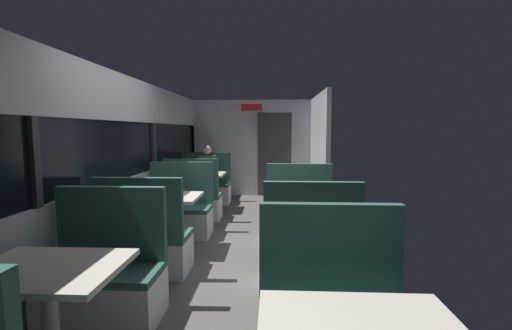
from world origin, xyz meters
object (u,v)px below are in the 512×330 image
Objects in this scene: bench_mid_window_facing_entry at (179,214)px; bench_front_aisle_facing_entry at (333,328)px; bench_rear_aisle_facing_end at (310,254)px; bench_rear_aisle_facing_entry at (300,219)px; dining_table_mid_window at (164,203)px; dining_table_near_window at (48,282)px; bench_far_window_facing_end at (193,201)px; bench_mid_window_facing_end at (145,245)px; dining_table_far_window at (201,178)px; bench_near_window_facing_entry at (105,281)px; bench_far_window_facing_entry at (208,188)px; seated_passenger at (207,179)px; dining_table_rear_aisle at (305,208)px.

bench_mid_window_facing_entry is 3.42m from bench_front_aisle_facing_entry.
bench_rear_aisle_facing_entry is at bearing 90.00° from bench_rear_aisle_facing_end.
bench_rear_aisle_facing_end is at bearing -26.68° from dining_table_mid_window.
bench_front_aisle_facing_entry and bench_rear_aisle_facing_entry have the same top height.
dining_table_near_window is 3.94m from bench_far_window_facing_end.
bench_mid_window_facing_end and bench_far_window_facing_end have the same top height.
bench_mid_window_facing_end reaches higher than dining_table_far_window.
bench_rear_aisle_facing_end is (1.79, 0.71, 0.00)m from bench_near_window_facing_entry.
bench_near_window_facing_entry is 4.62m from bench_far_window_facing_entry.
dining_table_mid_window is 0.71× the size of seated_passenger.
bench_near_window_facing_entry and bench_far_window_facing_end have the same top height.
bench_far_window_facing_end is at bearing 90.00° from dining_table_near_window.
bench_front_aisle_facing_entry is at bearing -90.00° from bench_rear_aisle_facing_entry.
bench_rear_aisle_facing_end is (1.79, -1.60, 0.00)m from bench_mid_window_facing_entry.
dining_table_far_window is at bearing 90.00° from bench_near_window_facing_entry.
bench_mid_window_facing_end is at bearing 90.00° from dining_table_near_window.
dining_table_far_window is 0.64m from seated_passenger.
bench_mid_window_facing_end is 1.00× the size of bench_rear_aisle_facing_entry.
bench_mid_window_facing_entry is (0.00, 3.01, -0.31)m from dining_table_near_window.
bench_mid_window_facing_entry is at bearing -90.00° from bench_far_window_facing_entry.
bench_rear_aisle_facing_end is (1.79, 1.41, -0.31)m from dining_table_near_window.
bench_rear_aisle_facing_entry is (0.00, 1.40, 0.00)m from bench_rear_aisle_facing_end.
dining_table_rear_aisle is at bearing 49.72° from dining_table_near_window.
seated_passenger is at bearing 119.69° from dining_table_rear_aisle.
dining_table_near_window and dining_table_rear_aisle have the same top height.
bench_mid_window_facing_end is at bearing -90.00° from bench_mid_window_facing_entry.
bench_mid_window_facing_entry is 0.91m from bench_far_window_facing_end.
bench_far_window_facing_entry is at bearing 90.00° from bench_mid_window_facing_end.
dining_table_near_window is 0.82× the size of bench_mid_window_facing_end.
bench_near_window_facing_entry and bench_mid_window_facing_entry have the same top height.
bench_rear_aisle_facing_entry is (0.00, 0.70, -0.31)m from dining_table_rear_aisle.
bench_far_window_facing_entry is (0.00, 4.62, 0.00)m from bench_near_window_facing_entry.
bench_rear_aisle_facing_entry is at bearing 90.00° from bench_front_aisle_facing_entry.
bench_rear_aisle_facing_entry is at bearing -31.88° from bench_far_window_facing_end.
bench_rear_aisle_facing_entry is (1.79, -2.51, 0.00)m from bench_far_window_facing_entry.
dining_table_far_window is 2.57m from bench_rear_aisle_facing_entry.
bench_front_aisle_facing_entry is at bearing -18.53° from bench_near_window_facing_entry.
bench_far_window_facing_end reaches higher than dining_table_mid_window.
bench_rear_aisle_facing_end reaches higher than dining_table_rear_aisle.
dining_table_mid_window is at bearing -90.00° from bench_mid_window_facing_entry.
bench_rear_aisle_facing_entry is at bearing 33.81° from bench_mid_window_facing_end.
bench_mid_window_facing_end is at bearing -90.00° from bench_far_window_facing_entry.
dining_table_near_window is 1.64m from bench_mid_window_facing_end.
bench_rear_aisle_facing_end is (1.79, -3.21, -0.31)m from dining_table_far_window.
bench_far_window_facing_entry reaches higher than dining_table_mid_window.
bench_mid_window_facing_end is 1.22× the size of dining_table_far_window.
bench_front_aisle_facing_entry reaches higher than dining_table_near_window.
bench_near_window_facing_entry is at bearing -90.00° from bench_mid_window_facing_end.
seated_passenger reaches higher than bench_rear_aisle_facing_end.
seated_passenger reaches higher than bench_mid_window_facing_entry.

